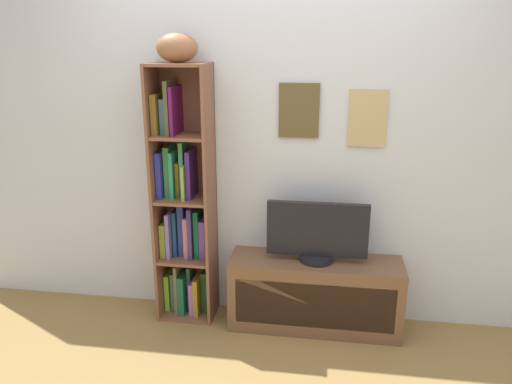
# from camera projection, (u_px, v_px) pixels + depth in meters

# --- Properties ---
(back_wall) EXTENTS (4.80, 0.08, 2.57)m
(back_wall) POSITION_uv_depth(u_px,v_px,m) (272.00, 133.00, 3.23)
(back_wall) COLOR silver
(back_wall) RESTS_ON ground
(bookshelf) EXTENTS (0.38, 0.29, 1.73)m
(bookshelf) POSITION_uv_depth(u_px,v_px,m) (183.00, 210.00, 3.33)
(bookshelf) COLOR brown
(bookshelf) RESTS_ON ground
(football) EXTENTS (0.28, 0.22, 0.18)m
(football) POSITION_uv_depth(u_px,v_px,m) (177.00, 48.00, 2.99)
(football) COLOR #915D3E
(football) RESTS_ON bookshelf
(tv_stand) EXTENTS (1.13, 0.34, 0.48)m
(tv_stand) POSITION_uv_depth(u_px,v_px,m) (315.00, 294.00, 3.30)
(tv_stand) COLOR brown
(tv_stand) RESTS_ON ground
(television) EXTENTS (0.65, 0.22, 0.40)m
(television) POSITION_uv_depth(u_px,v_px,m) (317.00, 233.00, 3.17)
(television) COLOR black
(television) RESTS_ON tv_stand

